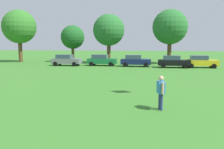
{
  "coord_description": "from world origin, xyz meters",
  "views": [
    {
      "loc": [
        2.28,
        0.33,
        3.3
      ],
      "look_at": [
        0.72,
        9.54,
        2.08
      ],
      "focal_mm": 38.09,
      "sensor_mm": 36.0,
      "label": 1
    }
  ],
  "objects": [
    {
      "name": "tree_right",
      "position": [
        -4.9,
        39.59,
        5.5
      ],
      "size": [
        5.23,
        5.23,
        8.15
      ],
      "color": "brown",
      "rests_on": "ground"
    },
    {
      "name": "parked_car_black_3",
      "position": [
        5.16,
        33.94,
        0.86
      ],
      "size": [
        4.3,
        2.02,
        1.68
      ],
      "color": "black",
      "rests_on": "ground"
    },
    {
      "name": "parked_car_green_1",
      "position": [
        -5.2,
        35.19,
        0.86
      ],
      "size": [
        4.3,
        2.02,
        1.68
      ],
      "color": "#196B38",
      "rests_on": "ground"
    },
    {
      "name": "tree_far_left",
      "position": [
        -21.09,
        39.79,
        6.24
      ],
      "size": [
        5.94,
        5.94,
        9.25
      ],
      "color": "brown",
      "rests_on": "ground"
    },
    {
      "name": "tree_left",
      "position": [
        -11.86,
        41.56,
        4.44
      ],
      "size": [
        4.22,
        4.22,
        6.57
      ],
      "color": "brown",
      "rests_on": "ground"
    },
    {
      "name": "parked_car_yellow_4",
      "position": [
        8.89,
        34.51,
        0.86
      ],
      "size": [
        4.3,
        2.02,
        1.68
      ],
      "color": "yellow",
      "rests_on": "ground"
    },
    {
      "name": "adult_bystander",
      "position": [
        2.74,
        12.19,
        1.02
      ],
      "size": [
        0.42,
        0.8,
        1.72
      ],
      "rotation": [
        0.0,
        0.0,
        1.78
      ],
      "color": "navy",
      "rests_on": "ground"
    },
    {
      "name": "parked_car_gray_0",
      "position": [
        -10.46,
        34.31,
        0.86
      ],
      "size": [
        4.3,
        2.02,
        1.68
      ],
      "color": "slate",
      "rests_on": "ground"
    },
    {
      "name": "ground_plane",
      "position": [
        0.0,
        30.0,
        0.0
      ],
      "size": [
        160.0,
        160.0,
        0.0
      ],
      "primitive_type": "plane",
      "color": "#387528"
    },
    {
      "name": "tree_far_right",
      "position": [
        5.04,
        40.49,
        5.96
      ],
      "size": [
        5.66,
        5.66,
        8.83
      ],
      "color": "brown",
      "rests_on": "ground"
    },
    {
      "name": "parked_car_navy_2",
      "position": [
        -0.11,
        34.72,
        0.86
      ],
      "size": [
        4.3,
        2.02,
        1.68
      ],
      "color": "#141E4C",
      "rests_on": "ground"
    }
  ]
}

